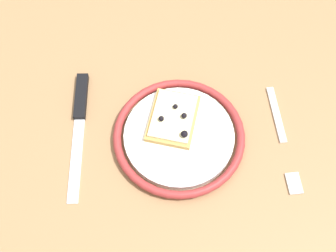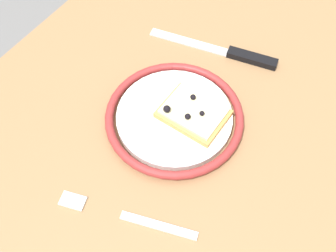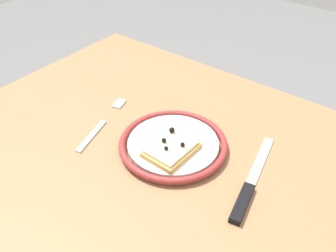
% 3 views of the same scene
% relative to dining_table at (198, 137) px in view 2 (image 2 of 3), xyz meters
% --- Properties ---
extents(ground_plane, '(6.00, 6.00, 0.00)m').
position_rel_dining_table_xyz_m(ground_plane, '(0.00, 0.00, -0.62)').
color(ground_plane, slate).
extents(dining_table, '(1.06, 0.72, 0.71)m').
position_rel_dining_table_xyz_m(dining_table, '(0.00, 0.00, 0.00)').
color(dining_table, '#936D47').
rests_on(dining_table, ground_plane).
extents(plate, '(0.22, 0.22, 0.02)m').
position_rel_dining_table_xyz_m(plate, '(-0.05, 0.03, 0.10)').
color(plate, white).
rests_on(plate, dining_table).
extents(pizza_slice_near, '(0.08, 0.10, 0.03)m').
position_rel_dining_table_xyz_m(pizza_slice_near, '(-0.03, 0.00, 0.12)').
color(pizza_slice_near, tan).
rests_on(pizza_slice_near, plate).
extents(knife, '(0.07, 0.24, 0.01)m').
position_rel_dining_table_xyz_m(knife, '(0.13, 0.01, 0.10)').
color(knife, silver).
rests_on(knife, dining_table).
extents(fork, '(0.07, 0.20, 0.00)m').
position_rel_dining_table_xyz_m(fork, '(-0.22, -0.00, 0.09)').
color(fork, silver).
rests_on(fork, dining_table).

